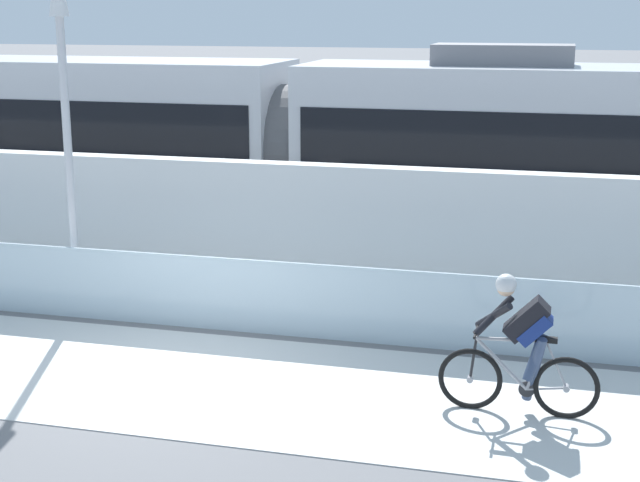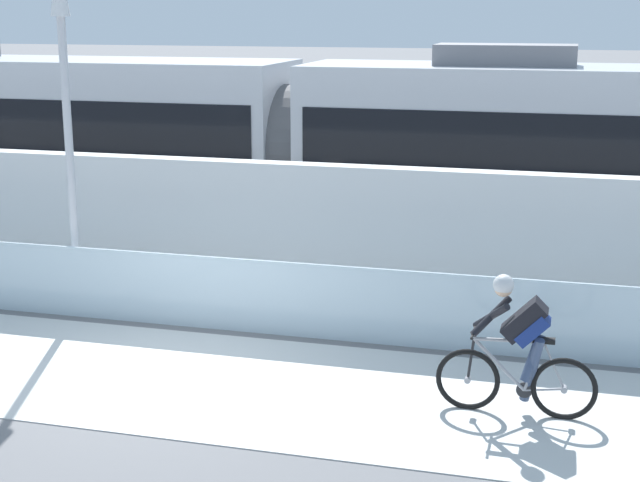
% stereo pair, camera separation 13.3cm
% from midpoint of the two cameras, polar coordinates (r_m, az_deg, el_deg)
% --- Properties ---
extents(ground_plane, '(200.00, 200.00, 0.00)m').
position_cam_midpoint_polar(ground_plane, '(11.87, -9.42, -8.08)').
color(ground_plane, slate).
extents(bike_path_deck, '(32.00, 3.20, 0.01)m').
position_cam_midpoint_polar(bike_path_deck, '(11.86, -9.42, -8.06)').
color(bike_path_deck, silver).
rests_on(bike_path_deck, ground).
extents(glass_parapet, '(32.00, 0.05, 1.05)m').
position_cam_midpoint_polar(glass_parapet, '(13.30, -6.24, -3.15)').
color(glass_parapet, silver).
rests_on(glass_parapet, ground).
extents(concrete_barrier_wall, '(32.00, 0.36, 2.12)m').
position_cam_midpoint_polar(concrete_barrier_wall, '(14.79, -3.77, 0.79)').
color(concrete_barrier_wall, white).
rests_on(concrete_barrier_wall, ground).
extents(tram_rail_near, '(32.00, 0.08, 0.01)m').
position_cam_midpoint_polar(tram_rail_near, '(17.34, -1.08, -0.81)').
color(tram_rail_near, '#595654').
rests_on(tram_rail_near, ground).
extents(tram_rail_far, '(32.00, 0.08, 0.01)m').
position_cam_midpoint_polar(tram_rail_far, '(18.68, 0.14, 0.27)').
color(tram_rail_far, '#595654').
rests_on(tram_rail_far, ground).
extents(tram, '(22.56, 2.54, 3.81)m').
position_cam_midpoint_polar(tram, '(17.71, -1.22, 5.74)').
color(tram, silver).
rests_on(tram, ground).
extents(cyclist_on_bike, '(1.77, 0.58, 1.61)m').
position_cam_midpoint_polar(cyclist_on_bike, '(10.62, 12.25, -6.37)').
color(cyclist_on_bike, black).
rests_on(cyclist_on_bike, ground).
extents(lamp_post_antenna, '(0.28, 0.28, 5.20)m').
position_cam_midpoint_polar(lamp_post_antenna, '(14.03, -14.91, 8.89)').
color(lamp_post_antenna, gray).
rests_on(lamp_post_antenna, ground).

